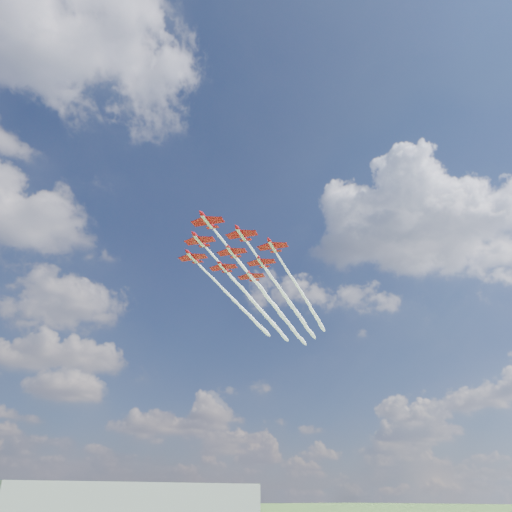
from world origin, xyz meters
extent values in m
cylinder|color=red|center=(-21.41, -15.39, 76.48)|extent=(6.80, 6.38, 1.13)
cone|color=red|center=(-25.18, -18.85, 76.48)|extent=(2.27, 2.22, 1.13)
cone|color=red|center=(-17.86, -12.13, 76.48)|extent=(1.82, 1.79, 1.02)
ellipsoid|color=black|center=(-22.92, -16.77, 76.94)|extent=(2.20, 2.13, 0.73)
cube|color=red|center=(-21.03, -15.04, 76.43)|extent=(8.79, 9.16, 0.14)
cube|color=red|center=(-18.39, -12.61, 76.48)|extent=(3.55, 3.69, 0.12)
cube|color=red|center=(-18.24, -12.48, 77.40)|extent=(1.30, 1.21, 1.84)
cube|color=white|center=(-21.41, -15.39, 75.96)|extent=(6.28, 5.88, 0.12)
cylinder|color=red|center=(-9.00, -13.40, 76.48)|extent=(6.80, 6.38, 1.13)
cone|color=red|center=(-12.78, -16.87, 76.48)|extent=(2.27, 2.22, 1.13)
cone|color=red|center=(-5.46, -10.14, 76.48)|extent=(1.82, 1.79, 1.02)
ellipsoid|color=black|center=(-10.51, -14.79, 76.94)|extent=(2.20, 2.13, 0.73)
cube|color=red|center=(-8.63, -13.06, 76.43)|extent=(8.79, 9.16, 0.14)
cube|color=red|center=(-5.99, -10.63, 76.48)|extent=(3.55, 3.69, 0.12)
cube|color=red|center=(-5.84, -10.49, 77.40)|extent=(1.30, 1.21, 1.84)
cube|color=white|center=(-9.00, -13.40, 75.96)|extent=(6.28, 5.88, 0.12)
cylinder|color=red|center=(-18.39, -3.20, 76.48)|extent=(6.80, 6.38, 1.13)
cone|color=red|center=(-22.16, -6.66, 76.48)|extent=(2.27, 2.22, 1.13)
cone|color=red|center=(-14.84, 0.06, 76.48)|extent=(1.82, 1.79, 1.02)
ellipsoid|color=black|center=(-19.90, -4.58, 76.94)|extent=(2.20, 2.13, 0.73)
cube|color=red|center=(-18.01, -2.85, 76.43)|extent=(8.79, 9.16, 0.14)
cube|color=red|center=(-15.37, -0.42, 76.48)|extent=(3.55, 3.69, 0.12)
cube|color=red|center=(-15.22, -0.28, 77.40)|extent=(1.30, 1.21, 1.84)
cube|color=white|center=(-18.39, -3.20, 75.96)|extent=(6.28, 5.88, 0.12)
cylinder|color=red|center=(3.40, -11.42, 76.48)|extent=(6.80, 6.38, 1.13)
cone|color=red|center=(-0.37, -14.88, 76.48)|extent=(2.27, 2.22, 1.13)
cone|color=red|center=(6.94, -8.16, 76.48)|extent=(1.82, 1.79, 1.02)
ellipsoid|color=black|center=(1.89, -12.80, 76.94)|extent=(2.20, 2.13, 0.73)
cube|color=red|center=(3.78, -11.07, 76.43)|extent=(8.79, 9.16, 0.14)
cube|color=red|center=(6.42, -8.64, 76.48)|extent=(3.55, 3.69, 0.12)
cube|color=red|center=(6.57, -8.51, 77.40)|extent=(1.30, 1.21, 1.84)
cube|color=white|center=(3.40, -11.42, 75.96)|extent=(6.28, 5.88, 0.12)
cylinder|color=red|center=(-5.98, -1.21, 76.48)|extent=(6.80, 6.38, 1.13)
cone|color=red|center=(-9.75, -4.68, 76.48)|extent=(2.27, 2.22, 1.13)
cone|color=red|center=(-2.44, 2.05, 76.48)|extent=(1.82, 1.79, 1.02)
ellipsoid|color=black|center=(-7.49, -2.60, 76.94)|extent=(2.20, 2.13, 0.73)
cube|color=red|center=(-5.61, -0.86, 76.43)|extent=(8.79, 9.16, 0.14)
cube|color=red|center=(-2.97, 1.56, 76.48)|extent=(3.55, 3.69, 0.12)
cube|color=red|center=(-2.81, 1.70, 77.40)|extent=(1.30, 1.21, 1.84)
cube|color=white|center=(-5.98, -1.21, 75.96)|extent=(6.28, 5.88, 0.12)
cylinder|color=red|center=(-15.36, 9.00, 76.48)|extent=(6.80, 6.38, 1.13)
cone|color=red|center=(-19.14, 5.53, 76.48)|extent=(2.27, 2.22, 1.13)
cone|color=red|center=(-11.82, 12.26, 76.48)|extent=(1.82, 1.79, 1.02)
ellipsoid|color=black|center=(-16.87, 7.61, 76.94)|extent=(2.20, 2.13, 0.73)
cube|color=red|center=(-14.99, 9.34, 76.43)|extent=(8.79, 9.16, 0.14)
cube|color=red|center=(-12.35, 11.77, 76.48)|extent=(3.55, 3.69, 0.12)
cube|color=red|center=(-12.20, 11.91, 77.40)|extent=(1.30, 1.21, 1.84)
cube|color=white|center=(-15.36, 9.00, 75.96)|extent=(6.28, 5.88, 0.12)
cylinder|color=red|center=(6.42, 0.78, 76.48)|extent=(6.80, 6.38, 1.13)
cone|color=red|center=(2.65, -2.69, 76.48)|extent=(2.27, 2.22, 1.13)
cone|color=red|center=(9.97, 4.03, 76.48)|extent=(1.82, 1.79, 1.02)
ellipsoid|color=black|center=(4.91, -0.61, 76.94)|extent=(2.20, 2.13, 0.73)
cube|color=red|center=(6.80, 1.12, 76.43)|extent=(8.79, 9.16, 0.14)
cube|color=red|center=(9.44, 3.55, 76.48)|extent=(3.55, 3.69, 0.12)
cube|color=red|center=(9.59, 3.69, 77.40)|extent=(1.30, 1.21, 1.84)
cube|color=white|center=(6.42, 0.78, 75.96)|extent=(6.28, 5.88, 0.12)
cylinder|color=red|center=(-2.96, 10.98, 76.48)|extent=(6.80, 6.38, 1.13)
cone|color=red|center=(-6.73, 7.52, 76.48)|extent=(2.27, 2.22, 1.13)
cone|color=red|center=(0.59, 14.24, 76.48)|extent=(1.82, 1.79, 1.02)
ellipsoid|color=black|center=(-4.47, 9.60, 76.94)|extent=(2.20, 2.13, 0.73)
cube|color=red|center=(-2.58, 11.33, 76.43)|extent=(8.79, 9.16, 0.14)
cube|color=red|center=(0.06, 13.76, 76.48)|extent=(3.55, 3.69, 0.12)
cube|color=red|center=(0.21, 13.90, 77.40)|extent=(1.30, 1.21, 1.84)
cube|color=white|center=(-2.96, 10.98, 75.96)|extent=(6.28, 5.88, 0.12)
cylinder|color=red|center=(9.44, 12.97, 76.48)|extent=(6.80, 6.38, 1.13)
cone|color=red|center=(5.67, 9.50, 76.48)|extent=(2.27, 2.22, 1.13)
cone|color=red|center=(12.99, 16.23, 76.48)|extent=(1.82, 1.79, 1.02)
ellipsoid|color=black|center=(7.94, 11.58, 76.94)|extent=(2.20, 2.13, 0.73)
cube|color=red|center=(9.82, 13.32, 76.43)|extent=(8.79, 9.16, 0.14)
cube|color=red|center=(12.46, 15.74, 76.48)|extent=(3.55, 3.69, 0.12)
cube|color=red|center=(12.61, 15.88, 77.40)|extent=(1.30, 1.21, 1.84)
cube|color=white|center=(9.44, 12.97, 75.96)|extent=(6.28, 5.88, 0.12)
camera|label=1|loc=(-72.33, -130.94, 4.00)|focal=35.00mm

